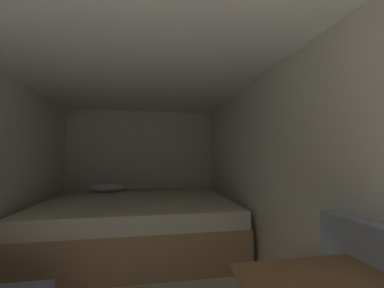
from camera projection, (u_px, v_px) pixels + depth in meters
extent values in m
cube|color=silver|center=(142.00, 167.00, 4.35)|extent=(2.77, 0.05, 2.13)
cube|color=silver|center=(274.00, 178.00, 2.28)|extent=(0.05, 4.63, 2.13)
cube|color=white|center=(133.00, 59.00, 2.10)|extent=(2.77, 4.63, 0.05)
cube|color=tan|center=(138.00, 230.00, 3.26)|extent=(2.55, 1.97, 0.47)
cube|color=beige|center=(139.00, 206.00, 3.28)|extent=(2.51, 1.93, 0.20)
ellipsoid|color=white|center=(107.00, 187.00, 3.94)|extent=(0.58, 0.34, 0.15)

